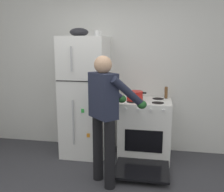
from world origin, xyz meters
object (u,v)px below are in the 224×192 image
red_pot (135,96)px  pepper_mill (166,92)px  person_cook (106,109)px  mixing_bowl (79,32)px  refrigerator (86,97)px  stove_range (145,130)px  coffee_mug (97,33)px

red_pot → pepper_mill: pepper_mill is taller
person_cook → mixing_bowl: 1.40m
person_cook → pepper_mill: size_ratio=9.15×
pepper_mill → red_pot: bearing=-151.5°
refrigerator → mixing_bowl: mixing_bowl is taller
person_cook → mixing_bowl: bearing=124.6°
stove_range → mixing_bowl: bearing=179.0°
refrigerator → person_cook: size_ratio=1.15×
person_cook → coffee_mug: size_ratio=14.28×
coffee_mug → pepper_mill: bearing=8.1°
coffee_mug → mixing_bowl: (-0.26, -0.05, 0.02)m
red_pot → refrigerator: bearing=176.3°
stove_range → person_cook: size_ratio=0.76×
refrigerator → pepper_mill: size_ratio=10.52×
stove_range → red_pot: size_ratio=3.60×
refrigerator → red_pot: 0.78m
stove_range → mixing_bowl: 1.78m
refrigerator → mixing_bowl: (-0.08, 0.00, 0.98)m
red_pot → mixing_bowl: bearing=176.6°
stove_range → red_pot: red_pot is taller
coffee_mug → refrigerator: bearing=-164.6°
person_cook → red_pot: size_ratio=4.74×
coffee_mug → pepper_mill: size_ratio=0.64×
mixing_bowl → pepper_mill: bearing=8.7°
stove_range → person_cook: 1.07m
stove_range → red_pot: 0.56m
refrigerator → pepper_mill: refrigerator is taller
stove_range → coffee_mug: size_ratio=10.86×
person_cook → pepper_mill: person_cook is taller
person_cook → refrigerator: bearing=120.8°
person_cook → red_pot: person_cook is taller
coffee_mug → mixing_bowl: bearing=-169.2°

